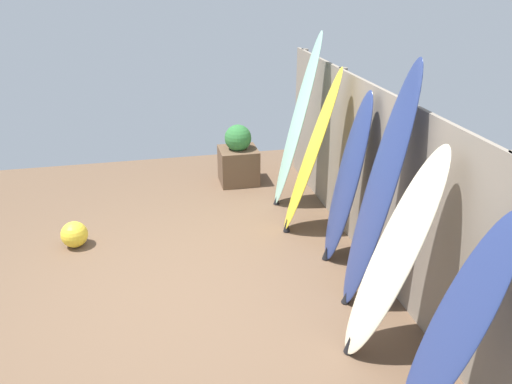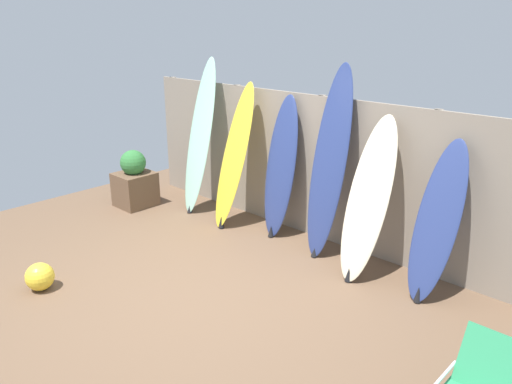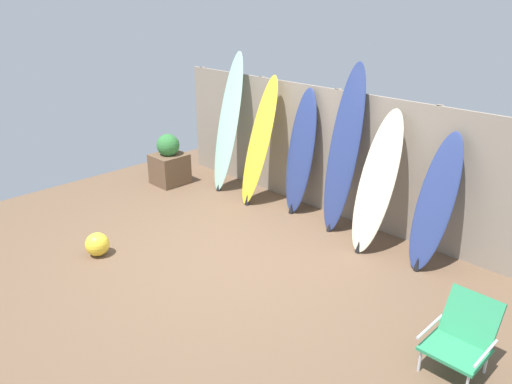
# 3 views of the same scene
# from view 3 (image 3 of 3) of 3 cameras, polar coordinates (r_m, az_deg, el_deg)

# --- Properties ---
(ground) EXTENTS (7.68, 7.68, 0.00)m
(ground) POSITION_cam_3_polar(r_m,az_deg,el_deg) (6.11, -3.13, -7.70)
(ground) COLOR brown
(fence_back) EXTENTS (6.08, 0.11, 1.80)m
(fence_back) POSITION_cam_3_polar(r_m,az_deg,el_deg) (7.13, 8.82, 4.41)
(fence_back) COLOR gray
(fence_back) RESTS_ON ground
(surfboard_seafoam_0) EXTENTS (0.47, 0.59, 2.18)m
(surfboard_seafoam_0) POSITION_cam_3_polar(r_m,az_deg,el_deg) (7.96, -3.20, 7.82)
(surfboard_seafoam_0) COLOR #9ED6BC
(surfboard_seafoam_0) RESTS_ON ground
(surfboard_yellow_1) EXTENTS (0.53, 0.67, 1.90)m
(surfboard_yellow_1) POSITION_cam_3_polar(r_m,az_deg,el_deg) (7.44, 0.36, 5.70)
(surfboard_yellow_1) COLOR yellow
(surfboard_yellow_1) RESTS_ON ground
(surfboard_navy_2) EXTENTS (0.45, 0.42, 1.80)m
(surfboard_navy_2) POSITION_cam_3_polar(r_m,az_deg,el_deg) (7.14, 5.13, 4.50)
(surfboard_navy_2) COLOR navy
(surfboard_navy_2) RESTS_ON ground
(surfboard_navy_3) EXTENTS (0.45, 0.51, 2.22)m
(surfboard_navy_3) POSITION_cam_3_polar(r_m,az_deg,el_deg) (6.61, 10.00, 4.74)
(surfboard_navy_3) COLOR navy
(surfboard_navy_3) RESTS_ON ground
(surfboard_cream_4) EXTENTS (0.48, 0.69, 1.73)m
(surfboard_cream_4) POSITION_cam_3_polar(r_m,az_deg,el_deg) (6.26, 13.64, 1.03)
(surfboard_cream_4) COLOR beige
(surfboard_cream_4) RESTS_ON ground
(surfboard_navy_5) EXTENTS (0.46, 0.60, 1.59)m
(surfboard_navy_5) POSITION_cam_3_polar(r_m,az_deg,el_deg) (6.04, 19.79, -1.26)
(surfboard_navy_5) COLOR navy
(surfboard_navy_5) RESTS_ON ground
(beach_chair) EXTENTS (0.50, 0.57, 0.64)m
(beach_chair) POSITION_cam_3_polar(r_m,az_deg,el_deg) (4.73, 22.51, -14.88)
(beach_chair) COLOR silver
(beach_chair) RESTS_ON ground
(planter_box) EXTENTS (0.50, 0.53, 0.85)m
(planter_box) POSITION_cam_3_polar(r_m,az_deg,el_deg) (8.45, -9.88, 3.36)
(planter_box) COLOR brown
(planter_box) RESTS_ON ground
(beach_ball) EXTENTS (0.29, 0.29, 0.29)m
(beach_ball) POSITION_cam_3_polar(r_m,az_deg,el_deg) (6.44, -17.68, -5.71)
(beach_ball) COLOR yellow
(beach_ball) RESTS_ON ground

